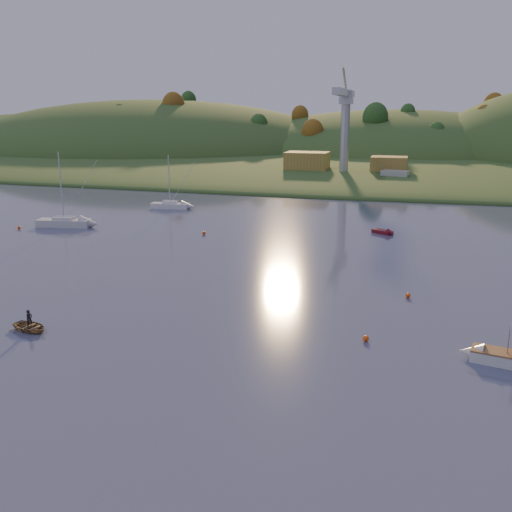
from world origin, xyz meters
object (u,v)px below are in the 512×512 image
(fishing_boat, at_px, (501,353))
(sailboat_far, at_px, (170,205))
(red_tender, at_px, (386,233))
(sailboat_near, at_px, (64,222))
(canoe, at_px, (30,327))

(fishing_boat, height_order, sailboat_far, sailboat_far)
(sailboat_far, bearing_deg, red_tender, -21.87)
(sailboat_near, relative_size, sailboat_far, 1.19)
(sailboat_far, bearing_deg, sailboat_near, -118.84)
(sailboat_near, height_order, red_tender, sailboat_near)
(sailboat_near, relative_size, canoe, 3.35)
(fishing_boat, bearing_deg, sailboat_near, -18.36)
(sailboat_near, xyz_separation_m, sailboat_far, (9.00, 20.48, -0.09))
(fishing_boat, relative_size, red_tender, 1.58)
(canoe, relative_size, red_tender, 0.93)
(fishing_boat, height_order, canoe, fishing_boat)
(red_tender, bearing_deg, canoe, -84.67)
(sailboat_near, xyz_separation_m, canoe, (23.05, -39.04, -0.39))
(canoe, bearing_deg, sailboat_near, 45.32)
(sailboat_far, bearing_deg, canoe, -81.83)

